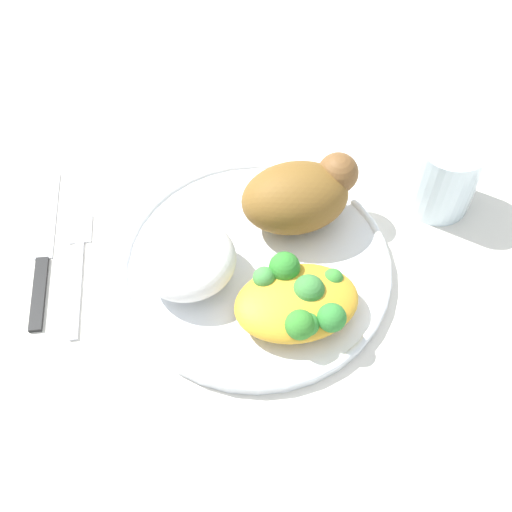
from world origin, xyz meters
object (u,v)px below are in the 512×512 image
plate (256,266)px  rice_pile (186,256)px  fork (78,265)px  roasted_chicken (300,195)px  water_glass (444,174)px  mac_cheese_with_broccoli (298,301)px  knife (42,259)px

plate → rice_pile: bearing=176.2°
fork → roasted_chicken: bearing=1.5°
roasted_chicken → water_glass: water_glass is taller
mac_cheese_with_broccoli → knife: (-0.23, 0.11, -0.03)m
roasted_chicken → mac_cheese_with_broccoli: size_ratio=1.04×
mac_cheese_with_broccoli → fork: mac_cheese_with_broccoli is taller
rice_pile → mac_cheese_with_broccoli: (0.09, -0.06, -0.01)m
rice_pile → mac_cheese_with_broccoli: size_ratio=0.81×
mac_cheese_with_broccoli → water_glass: bearing=31.3°
mac_cheese_with_broccoli → water_glass: size_ratio=1.36×
roasted_chicken → rice_pile: roasted_chicken is taller
fork → water_glass: (0.37, 0.01, 0.04)m
roasted_chicken → plate: bearing=-139.4°
fork → knife: (-0.03, 0.01, 0.00)m
roasted_chicken → knife: 0.26m
roasted_chicken → fork: roasted_chicken is taller
rice_pile → fork: rice_pile is taller
rice_pile → water_glass: 0.27m
plate → rice_pile: size_ratio=2.86×
roasted_chicken → rice_pile: 0.12m
mac_cheese_with_broccoli → knife: mac_cheese_with_broccoli is taller
roasted_chicken → rice_pile: size_ratio=1.28×
mac_cheese_with_broccoli → fork: bearing=152.9°
plate → fork: size_ratio=1.81×
knife → water_glass: 0.40m
mac_cheese_with_broccoli → plate: bearing=113.2°
plate → mac_cheese_with_broccoli: (0.03, -0.06, 0.02)m
knife → roasted_chicken: bearing=-2.0°
roasted_chicken → mac_cheese_with_broccoli: 0.11m
knife → water_glass: (0.40, -0.01, 0.04)m
fork → knife: size_ratio=0.75×
plate → fork: bearing=166.9°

